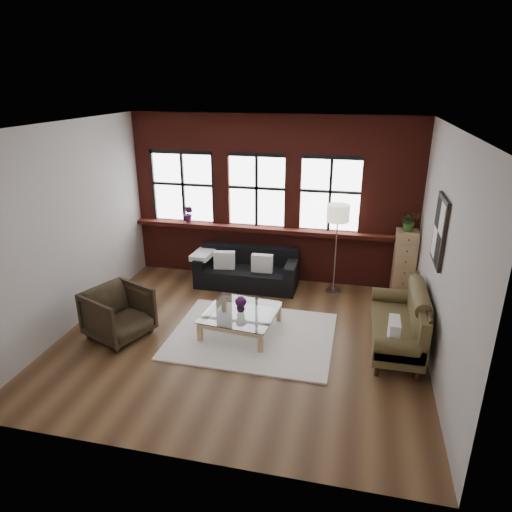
% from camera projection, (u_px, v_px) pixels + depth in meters
% --- Properties ---
extents(floor, '(5.50, 5.50, 0.00)m').
position_uv_depth(floor, '(241.00, 338.00, 7.11)').
color(floor, '#4E311C').
rests_on(floor, ground).
extents(ceiling, '(5.50, 5.50, 0.00)m').
position_uv_depth(ceiling, '(238.00, 125.00, 5.96)').
color(ceiling, white).
rests_on(ceiling, ground).
extents(wall_back, '(5.50, 0.00, 5.50)m').
position_uv_depth(wall_back, '(273.00, 199.00, 8.81)').
color(wall_back, '#B6AFAA').
rests_on(wall_back, ground).
extents(wall_front, '(5.50, 0.00, 5.50)m').
position_uv_depth(wall_front, '(173.00, 327.00, 4.26)').
color(wall_front, '#B6AFAA').
rests_on(wall_front, ground).
extents(wall_left, '(0.00, 5.00, 5.00)m').
position_uv_depth(wall_left, '(69.00, 228.00, 7.10)').
color(wall_left, '#B6AFAA').
rests_on(wall_left, ground).
extents(wall_right, '(0.00, 5.00, 5.00)m').
position_uv_depth(wall_right, '(443.00, 256.00, 5.97)').
color(wall_right, '#B6AFAA').
rests_on(wall_right, ground).
extents(brick_backwall, '(5.50, 0.12, 3.20)m').
position_uv_depth(brick_backwall, '(272.00, 200.00, 8.76)').
color(brick_backwall, '#5A1C15').
rests_on(brick_backwall, floor).
extents(sill_ledge, '(5.50, 0.30, 0.08)m').
position_uv_depth(sill_ledge, '(271.00, 229.00, 8.88)').
color(sill_ledge, '#5A1C15').
rests_on(sill_ledge, brick_backwall).
extents(window_left, '(1.38, 0.10, 1.50)m').
position_uv_depth(window_left, '(183.00, 188.00, 9.08)').
color(window_left, black).
rests_on(window_left, brick_backwall).
extents(window_mid, '(1.38, 0.10, 1.50)m').
position_uv_depth(window_mid, '(257.00, 192.00, 8.77)').
color(window_mid, black).
rests_on(window_mid, brick_backwall).
extents(window_right, '(1.38, 0.10, 1.50)m').
position_uv_depth(window_right, '(330.00, 195.00, 8.49)').
color(window_right, black).
rests_on(window_right, brick_backwall).
extents(wall_poster, '(0.05, 0.74, 0.94)m').
position_uv_depth(wall_poster, '(440.00, 231.00, 6.16)').
color(wall_poster, black).
rests_on(wall_poster, wall_right).
extents(shag_rug, '(2.51, 1.98, 0.03)m').
position_uv_depth(shag_rug, '(252.00, 335.00, 7.15)').
color(shag_rug, white).
rests_on(shag_rug, floor).
extents(dark_sofa, '(1.94, 0.78, 0.70)m').
position_uv_depth(dark_sofa, '(247.00, 269.00, 8.79)').
color(dark_sofa, black).
rests_on(dark_sofa, floor).
extents(pillow_a, '(0.42, 0.20, 0.34)m').
position_uv_depth(pillow_a, '(224.00, 260.00, 8.72)').
color(pillow_a, white).
rests_on(pillow_a, dark_sofa).
extents(pillow_b, '(0.40, 0.15, 0.34)m').
position_uv_depth(pillow_b, '(262.00, 263.00, 8.57)').
color(pillow_b, white).
rests_on(pillow_b, dark_sofa).
extents(vintage_settee, '(0.79, 1.77, 0.94)m').
position_uv_depth(vintage_settee, '(397.00, 320.00, 6.68)').
color(vintage_settee, '#4D4123').
rests_on(vintage_settee, floor).
extents(pillow_settee, '(0.15, 0.38, 0.34)m').
position_uv_depth(pillow_settee, '(394.00, 331.00, 6.16)').
color(pillow_settee, white).
rests_on(pillow_settee, vintage_settee).
extents(armchair, '(1.12, 1.11, 0.79)m').
position_uv_depth(armchair, '(118.00, 313.00, 7.03)').
color(armchair, black).
rests_on(armchair, floor).
extents(coffee_table, '(1.20, 1.20, 0.37)m').
position_uv_depth(coffee_table, '(241.00, 322.00, 7.23)').
color(coffee_table, tan).
rests_on(coffee_table, shag_rug).
extents(vase, '(0.16, 0.16, 0.14)m').
position_uv_depth(vase, '(241.00, 308.00, 7.14)').
color(vase, '#B2B2B2').
rests_on(vase, coffee_table).
extents(flowers, '(0.18, 0.18, 0.18)m').
position_uv_depth(flowers, '(241.00, 302.00, 7.10)').
color(flowers, '#471A4D').
rests_on(flowers, vase).
extents(drawer_chest, '(0.38, 0.38, 1.25)m').
position_uv_depth(drawer_chest, '(404.00, 263.00, 8.33)').
color(drawer_chest, tan).
rests_on(drawer_chest, floor).
extents(potted_plant_top, '(0.40, 0.37, 0.36)m').
position_uv_depth(potted_plant_top, '(410.00, 221.00, 8.04)').
color(potted_plant_top, '#2D5923').
rests_on(potted_plant_top, drawer_chest).
extents(floor_lamp, '(0.40, 0.40, 1.84)m').
position_uv_depth(floor_lamp, '(336.00, 246.00, 8.33)').
color(floor_lamp, '#A5A5A8').
rests_on(floor_lamp, floor).
extents(sill_plant, '(0.24, 0.22, 0.35)m').
position_uv_depth(sill_plant, '(189.00, 214.00, 9.11)').
color(sill_plant, '#471A4D').
rests_on(sill_plant, sill_ledge).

